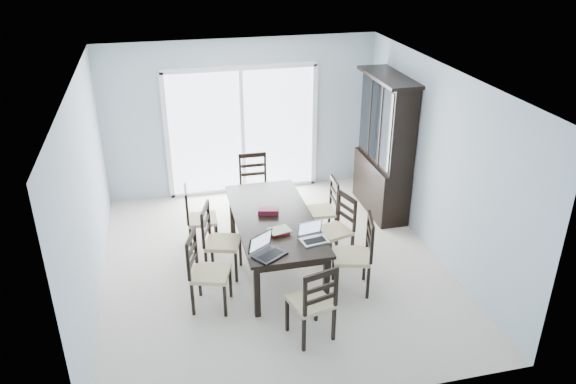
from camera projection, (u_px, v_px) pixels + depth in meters
name	position (u px, v px, depth m)	size (l,w,h in m)	color
floor	(275.00, 266.00, 7.63)	(5.00, 5.00, 0.00)	beige
ceiling	(272.00, 77.00, 6.50)	(5.00, 5.00, 0.00)	white
back_wall	(242.00, 118.00, 9.25)	(4.50, 0.02, 2.60)	#A4B6C4
wall_left	(86.00, 197.00, 6.59)	(0.02, 5.00, 2.60)	#A4B6C4
wall_right	(437.00, 163.00, 7.53)	(0.02, 5.00, 2.60)	#A4B6C4
balcony	(236.00, 170.00, 10.72)	(4.50, 2.00, 0.10)	gray
railing	(227.00, 123.00, 11.33)	(4.50, 0.06, 1.10)	#99999E
dining_table	(274.00, 222.00, 7.33)	(1.00, 2.20, 0.75)	black
china_hutch	(384.00, 147.00, 8.68)	(0.50, 1.38, 2.20)	black
sliding_door	(242.00, 131.00, 9.33)	(2.52, 0.05, 2.18)	silver
chair_left_near	(202.00, 263.00, 6.59)	(0.54, 0.54, 1.13)	black
chair_left_mid	(215.00, 233.00, 7.23)	(0.54, 0.54, 1.13)	black
chair_left_far	(195.00, 212.00, 7.83)	(0.43, 0.42, 1.08)	black
chair_right_near	(360.00, 247.00, 6.89)	(0.55, 0.54, 1.17)	black
chair_right_mid	(340.00, 221.00, 7.58)	(0.52, 0.51, 1.08)	black
chair_right_far	(327.00, 203.00, 8.09)	(0.43, 0.42, 1.06)	black
chair_end_near	(315.00, 296.00, 6.02)	(0.52, 0.53, 1.12)	black
chair_end_far	(254.00, 179.00, 8.71)	(0.45, 0.46, 1.16)	black
laptop_dark	(270.00, 251.00, 6.43)	(0.44, 0.41, 0.25)	black
laptop_silver	(314.00, 237.00, 6.73)	(0.35, 0.27, 0.22)	#B6B6B8
book_stack	(279.00, 231.00, 6.93)	(0.30, 0.26, 0.04)	maroon
cell_phone	(278.00, 249.00, 6.58)	(0.12, 0.05, 0.01)	black
game_box	(268.00, 211.00, 7.38)	(0.27, 0.14, 0.07)	#4C0F1F
hot_tub	(208.00, 144.00, 10.39)	(2.27, 2.11, 1.01)	brown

